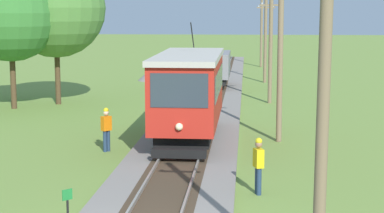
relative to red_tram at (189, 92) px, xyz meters
The scene contains 13 objects.
red_tram is the anchor object (origin of this frame).
freight_car 18.83m from the red_tram, 90.01° to the left, with size 2.40×5.20×2.31m.
utility_pole_foreground 15.44m from the red_tram, 75.50° to the right, with size 1.40×0.56×8.43m.
utility_pole_near_tram 4.22m from the red_tram, 11.62° to the left, with size 1.40×0.54×7.38m.
utility_pole_mid 12.72m from the red_tram, 72.39° to the left, with size 1.40×0.35×6.71m.
utility_pole_far 23.51m from the red_tram, 80.61° to the left, with size 1.40×0.33×6.58m.
utility_pole_distant 37.24m from the red_tram, 84.09° to the left, with size 1.40×0.41×7.87m.
trackside_signal_marker 11.71m from the red_tram, 100.25° to the right, with size 0.21×0.21×1.18m.
gravel_pile 24.47m from the red_tram, 101.28° to the left, with size 3.02×3.02×1.31m, color gray.
track_worker 8.05m from the red_tram, 69.38° to the right, with size 0.35×0.44×1.78m.
second_worker 3.89m from the red_tram, 148.76° to the right, with size 0.43×0.44×1.78m.
tree_left_near 14.32m from the red_tram, 141.44° to the left, with size 5.48×5.48×8.19m.
tree_left_far 14.29m from the red_tram, 129.85° to the left, with size 5.89×5.89×8.69m.
Camera 1 is at (2.40, -14.52, 5.67)m, focal length 59.89 mm.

